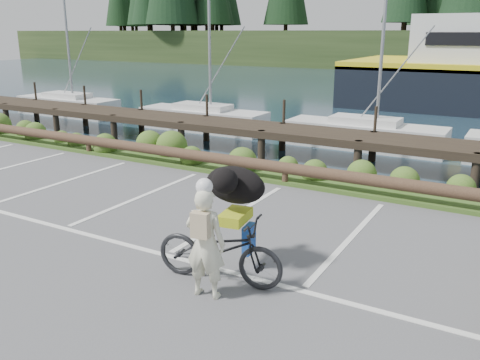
# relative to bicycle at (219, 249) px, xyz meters

# --- Properties ---
(ground) EXTENTS (72.00, 72.00, 0.00)m
(ground) POSITION_rel_bicycle_xyz_m (-1.33, 0.74, -0.55)
(ground) COLOR #4E4E50
(vegetation_strip) EXTENTS (34.00, 1.60, 0.10)m
(vegetation_strip) POSITION_rel_bicycle_xyz_m (-1.33, 6.04, -0.50)
(vegetation_strip) COLOR #3D5B21
(vegetation_strip) RESTS_ON ground
(log_rail) EXTENTS (32.00, 0.30, 0.60)m
(log_rail) POSITION_rel_bicycle_xyz_m (-1.33, 5.34, -0.55)
(log_rail) COLOR #443021
(log_rail) RESTS_ON ground
(bicycle) EXTENTS (2.19, 1.03, 1.10)m
(bicycle) POSITION_rel_bicycle_xyz_m (0.00, 0.00, 0.00)
(bicycle) COLOR black
(bicycle) RESTS_ON ground
(cyclist) EXTENTS (0.67, 0.49, 1.70)m
(cyclist) POSITION_rel_bicycle_xyz_m (0.07, -0.49, 0.30)
(cyclist) COLOR beige
(cyclist) RESTS_ON ground
(dog) EXTENTS (0.67, 1.14, 0.62)m
(dog) POSITION_rel_bicycle_xyz_m (-0.10, 0.67, 0.86)
(dog) COLOR black
(dog) RESTS_ON bicycle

